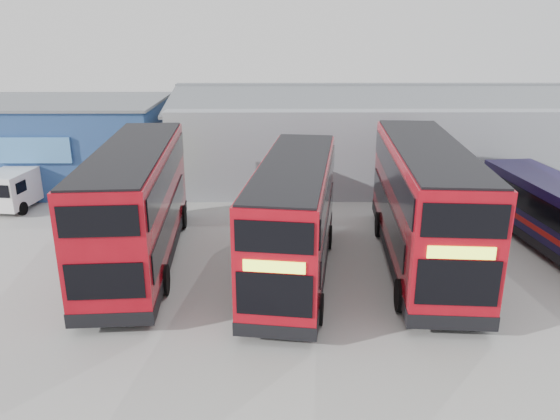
% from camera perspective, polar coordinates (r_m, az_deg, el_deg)
% --- Properties ---
extents(ground_plane, '(120.00, 120.00, 0.00)m').
position_cam_1_polar(ground_plane, '(17.73, 2.84, -13.40)').
color(ground_plane, gray).
rests_on(ground_plane, ground).
extents(office_block, '(12.30, 8.32, 5.12)m').
position_cam_1_polar(office_block, '(36.10, -21.71, 6.60)').
color(office_block, navy).
rests_on(office_block, ground).
extents(maintenance_shed, '(30.50, 12.00, 5.89)m').
position_cam_1_polar(maintenance_shed, '(36.73, 13.87, 7.62)').
color(maintenance_shed, gray).
rests_on(maintenance_shed, ground).
extents(double_decker_left, '(3.53, 11.69, 4.88)m').
position_cam_1_polar(double_decker_left, '(22.77, -14.73, 0.27)').
color(double_decker_left, '#9C0814').
rests_on(double_decker_left, ground).
extents(double_decker_centre, '(4.07, 11.05, 4.57)m').
position_cam_1_polar(double_decker_centre, '(21.09, 1.46, -1.02)').
color(double_decker_centre, '#9C0814').
rests_on(double_decker_centre, ground).
extents(double_decker_right, '(3.71, 11.97, 4.99)m').
position_cam_1_polar(double_decker_right, '(22.69, 14.81, 0.33)').
color(double_decker_right, '#9C0814').
rests_on(double_decker_right, ground).
extents(panel_van, '(2.58, 5.02, 2.10)m').
position_cam_1_polar(panel_van, '(32.95, -25.41, 2.49)').
color(panel_van, silver).
rests_on(panel_van, ground).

